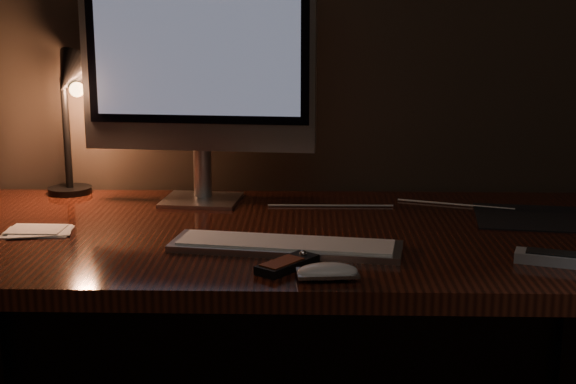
{
  "coord_description": "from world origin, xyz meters",
  "views": [
    {
      "loc": [
        0.08,
        0.24,
        1.2
      ],
      "look_at": [
        0.04,
        1.73,
        0.86
      ],
      "focal_mm": 50.0,
      "sensor_mm": 36.0,
      "label": 1
    }
  ],
  "objects_px": {
    "keyboard": "(286,245)",
    "tv_remote": "(570,260)",
    "media_remote": "(287,264)",
    "desk_lamp": "(70,97)",
    "monitor": "(198,59)",
    "desk": "(274,278)",
    "mouse": "(327,274)"
  },
  "relations": [
    {
      "from": "keyboard",
      "to": "desk_lamp",
      "type": "distance_m",
      "value": 0.73
    },
    {
      "from": "monitor",
      "to": "tv_remote",
      "type": "xyz_separation_m",
      "value": [
        0.73,
        -0.47,
        -0.33
      ]
    },
    {
      "from": "monitor",
      "to": "media_remote",
      "type": "height_order",
      "value": "monitor"
    },
    {
      "from": "media_remote",
      "to": "desk_lamp",
      "type": "bearing_deg",
      "value": 82.05
    },
    {
      "from": "desk",
      "to": "keyboard",
      "type": "bearing_deg",
      "value": -81.28
    },
    {
      "from": "keyboard",
      "to": "tv_remote",
      "type": "distance_m",
      "value": 0.52
    },
    {
      "from": "desk",
      "to": "media_remote",
      "type": "height_order",
      "value": "media_remote"
    },
    {
      "from": "keyboard",
      "to": "tv_remote",
      "type": "xyz_separation_m",
      "value": [
        0.52,
        -0.09,
        0.0
      ]
    },
    {
      "from": "monitor",
      "to": "tv_remote",
      "type": "bearing_deg",
      "value": -27.16
    },
    {
      "from": "mouse",
      "to": "media_remote",
      "type": "relative_size",
      "value": 0.81
    },
    {
      "from": "monitor",
      "to": "desk_lamp",
      "type": "relative_size",
      "value": 1.58
    },
    {
      "from": "desk",
      "to": "mouse",
      "type": "bearing_deg",
      "value": -74.17
    },
    {
      "from": "monitor",
      "to": "desk",
      "type": "bearing_deg",
      "value": -38.56
    },
    {
      "from": "desk",
      "to": "keyboard",
      "type": "distance_m",
      "value": 0.25
    },
    {
      "from": "mouse",
      "to": "media_remote",
      "type": "distance_m",
      "value": 0.09
    },
    {
      "from": "keyboard",
      "to": "media_remote",
      "type": "relative_size",
      "value": 3.41
    },
    {
      "from": "mouse",
      "to": "desk_lamp",
      "type": "height_order",
      "value": "desk_lamp"
    },
    {
      "from": "desk",
      "to": "media_remote",
      "type": "bearing_deg",
      "value": -83.31
    },
    {
      "from": "tv_remote",
      "to": "desk_lamp",
      "type": "distance_m",
      "value": 1.2
    },
    {
      "from": "desk",
      "to": "monitor",
      "type": "relative_size",
      "value": 2.77
    },
    {
      "from": "keyboard",
      "to": "monitor",
      "type": "bearing_deg",
      "value": 127.99
    },
    {
      "from": "monitor",
      "to": "tv_remote",
      "type": "distance_m",
      "value": 0.93
    },
    {
      "from": "monitor",
      "to": "tv_remote",
      "type": "relative_size",
      "value": 2.91
    },
    {
      "from": "monitor",
      "to": "media_remote",
      "type": "relative_size",
      "value": 4.43
    },
    {
      "from": "monitor",
      "to": "mouse",
      "type": "height_order",
      "value": "monitor"
    },
    {
      "from": "desk",
      "to": "monitor",
      "type": "xyz_separation_m",
      "value": [
        -0.18,
        0.18,
        0.47
      ]
    },
    {
      "from": "media_remote",
      "to": "desk_lamp",
      "type": "xyz_separation_m",
      "value": [
        -0.54,
        0.56,
        0.24
      ]
    },
    {
      "from": "media_remote",
      "to": "mouse",
      "type": "bearing_deg",
      "value": -91.06
    },
    {
      "from": "monitor",
      "to": "desk_lamp",
      "type": "bearing_deg",
      "value": 176.02
    },
    {
      "from": "desk_lamp",
      "to": "keyboard",
      "type": "bearing_deg",
      "value": -35.93
    },
    {
      "from": "monitor",
      "to": "keyboard",
      "type": "distance_m",
      "value": 0.55
    },
    {
      "from": "tv_remote",
      "to": "desk_lamp",
      "type": "bearing_deg",
      "value": 172.52
    }
  ]
}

